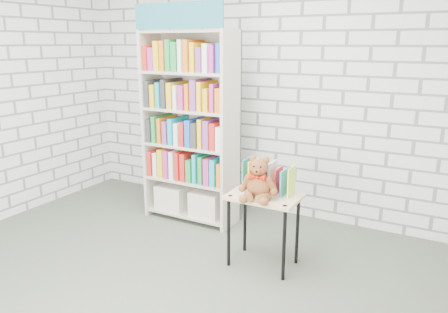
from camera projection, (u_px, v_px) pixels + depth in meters
The scene contains 6 objects.
ground at pixel (149, 287), 3.43m from camera, with size 4.50×4.50×0.00m, color #484F42.
room_shell at pixel (138, 55), 2.98m from camera, with size 4.52×4.02×2.81m.
bookshelf at pixel (190, 126), 4.55m from camera, with size 1.00×0.39×2.23m.
display_table at pixel (264, 205), 3.65m from camera, with size 0.59×0.41×0.63m.
table_books at pixel (269, 178), 3.68m from camera, with size 0.41×0.18×0.24m.
teddy_bear at pixel (258, 182), 3.52m from camera, with size 0.32×0.31×0.35m.
Camera 1 is at (2.00, -2.39, 1.87)m, focal length 35.00 mm.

